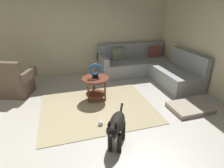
{
  "coord_description": "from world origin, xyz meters",
  "views": [
    {
      "loc": [
        -0.51,
        -2.66,
        2.04
      ],
      "look_at": [
        0.45,
        0.6,
        0.55
      ],
      "focal_mm": 29.82,
      "sensor_mm": 36.0,
      "label": 1
    }
  ],
  "objects": [
    {
      "name": "armchair",
      "position": [
        -1.56,
        1.82,
        0.32
      ],
      "size": [
        0.96,
        0.84,
        0.88
      ],
      "rotation": [
        0.0,
        0.0,
        -0.36
      ],
      "color": "brown",
      "rests_on": "ground_plane"
    },
    {
      "name": "dog_bed_mat",
      "position": [
        1.98,
        0.08,
        0.04
      ],
      "size": [
        0.8,
        0.6,
        0.09
      ],
      "primitive_type": "cube",
      "color": "#B2A38E",
      "rests_on": "ground_plane"
    },
    {
      "name": "torus_sculpture",
      "position": [
        0.21,
        1.05,
        0.71
      ],
      "size": [
        0.28,
        0.08,
        0.33
      ],
      "color": "black",
      "rests_on": "side_table"
    },
    {
      "name": "dog_toy_ball",
      "position": [
        0.08,
        0.07,
        0.05
      ],
      "size": [
        0.09,
        0.09,
        0.09
      ],
      "primitive_type": "sphere",
      "color": "silver",
      "rests_on": "ground_plane"
    },
    {
      "name": "sectional_couch",
      "position": [
        1.99,
        2.02,
        0.29
      ],
      "size": [
        2.2,
        2.25,
        0.88
      ],
      "color": "#9EA3A8",
      "rests_on": "ground_plane"
    },
    {
      "name": "dog",
      "position": [
        0.19,
        -0.51,
        0.38
      ],
      "size": [
        0.47,
        0.76,
        0.63
      ],
      "rotation": [
        0.0,
        0.0,
        2.62
      ],
      "color": "black",
      "rests_on": "ground_plane"
    },
    {
      "name": "side_table",
      "position": [
        0.21,
        1.05,
        0.42
      ],
      "size": [
        0.6,
        0.6,
        0.54
      ],
      "color": "brown",
      "rests_on": "ground_plane"
    },
    {
      "name": "area_rug",
      "position": [
        0.15,
        0.7,
        0.01
      ],
      "size": [
        2.3,
        1.9,
        0.01
      ],
      "primitive_type": "cube",
      "color": "tan",
      "rests_on": "ground_plane"
    },
    {
      "name": "ground_plane",
      "position": [
        0.0,
        0.0,
        -0.05
      ],
      "size": [
        6.0,
        6.0,
        0.1
      ],
      "primitive_type": "cube",
      "color": "beige"
    },
    {
      "name": "wall_back",
      "position": [
        0.0,
        2.94,
        1.35
      ],
      "size": [
        6.0,
        0.12,
        2.7
      ],
      "primitive_type": "cube",
      "color": "beige",
      "rests_on": "ground_plane"
    }
  ]
}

